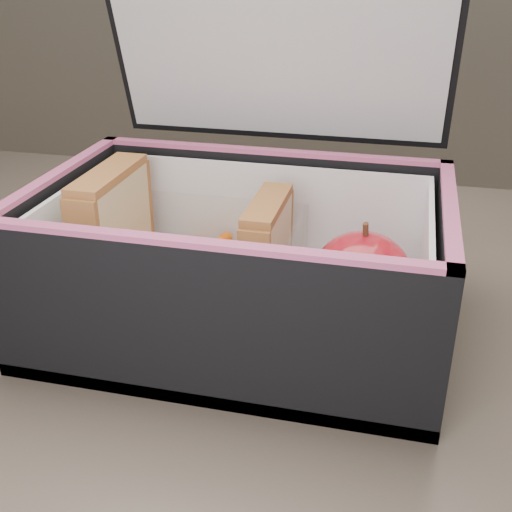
% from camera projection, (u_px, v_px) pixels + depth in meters
% --- Properties ---
extents(kitchen_table, '(1.20, 0.80, 0.75)m').
position_uv_depth(kitchen_table, '(245.00, 400.00, 0.60)').
color(kitchen_table, brown).
rests_on(kitchen_table, ground).
extents(lunch_bag, '(0.32, 0.28, 0.32)m').
position_uv_depth(lunch_bag, '(243.00, 251.00, 0.52)').
color(lunch_bag, black).
rests_on(lunch_bag, kitchen_table).
extents(plastic_tub, '(0.18, 0.13, 0.07)m').
position_uv_depth(plastic_tub, '(190.00, 263.00, 0.54)').
color(plastic_tub, white).
rests_on(plastic_tub, lunch_bag).
extents(sandwich_left, '(0.03, 0.10, 0.11)m').
position_uv_depth(sandwich_left, '(114.00, 233.00, 0.55)').
color(sandwich_left, tan).
rests_on(sandwich_left, plastic_tub).
extents(sandwich_right, '(0.02, 0.09, 0.10)m').
position_uv_depth(sandwich_right, '(267.00, 256.00, 0.52)').
color(sandwich_right, tan).
rests_on(sandwich_right, plastic_tub).
extents(carrot_sticks, '(0.05, 0.16, 0.03)m').
position_uv_depth(carrot_sticks, '(192.00, 279.00, 0.55)').
color(carrot_sticks, '#E34D05').
rests_on(carrot_sticks, plastic_tub).
extents(paper_napkin, '(0.09, 0.09, 0.01)m').
position_uv_depth(paper_napkin, '(357.00, 323.00, 0.52)').
color(paper_napkin, white).
rests_on(paper_napkin, lunch_bag).
extents(red_apple, '(0.10, 0.10, 0.08)m').
position_uv_depth(red_apple, '(362.00, 278.00, 0.50)').
color(red_apple, maroon).
rests_on(red_apple, paper_napkin).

